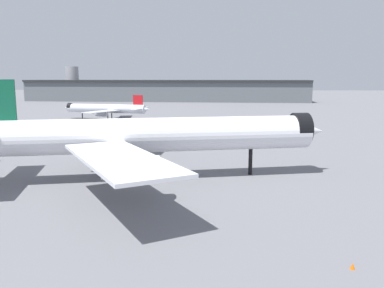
% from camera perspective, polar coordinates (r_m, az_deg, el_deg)
% --- Properties ---
extents(ground, '(900.00, 900.00, 0.00)m').
position_cam_1_polar(ground, '(63.06, -8.99, -5.68)').
color(ground, slate).
extents(airliner_near_gate, '(60.49, 54.39, 16.01)m').
position_cam_1_polar(airliner_near_gate, '(64.75, -6.81, 1.15)').
color(airliner_near_gate, white).
rests_on(airliner_near_gate, ground).
extents(airliner_far_taxiway, '(35.86, 32.33, 9.60)m').
position_cam_1_polar(airliner_far_taxiway, '(159.90, -12.04, 4.92)').
color(airliner_far_taxiway, silver).
rests_on(airliner_far_taxiway, ground).
extents(terminal_building, '(192.35, 36.06, 23.50)m').
position_cam_1_polar(terminal_building, '(278.18, -4.07, 7.60)').
color(terminal_building, slate).
rests_on(terminal_building, ground).
extents(baggage_cart_trailing, '(2.37, 2.70, 1.82)m').
position_cam_1_polar(baggage_cart_trailing, '(99.28, -16.64, 0.16)').
color(baggage_cart_trailing, black).
rests_on(baggage_cart_trailing, ground).
extents(traffic_cone_near_nose, '(0.44, 0.44, 0.55)m').
position_cam_1_polar(traffic_cone_near_nose, '(38.73, 21.80, -15.77)').
color(traffic_cone_near_nose, '#F2600C').
rests_on(traffic_cone_near_nose, ground).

